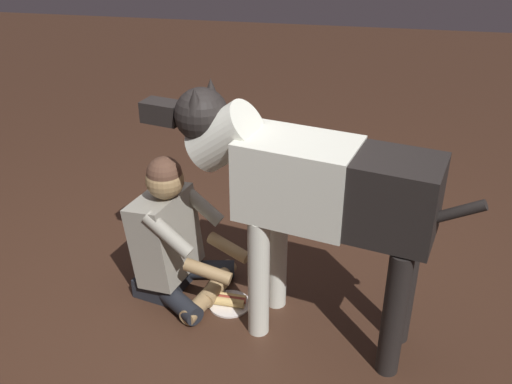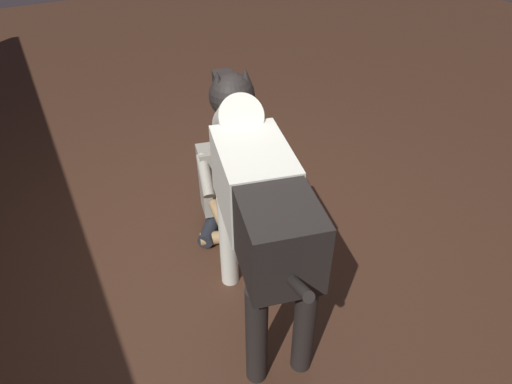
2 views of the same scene
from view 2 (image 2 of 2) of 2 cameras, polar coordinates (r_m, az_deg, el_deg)
ground_plane at (r=3.29m, az=-3.47°, el=-6.49°), size 14.61×14.61×0.00m
person_sitting_on_floor at (r=3.26m, az=-3.43°, el=1.12°), size 0.68×0.58×0.86m
large_dog at (r=2.34m, az=0.06°, el=-0.26°), size 1.66×0.58×1.30m
hot_dog_on_plate at (r=3.21m, az=-1.95°, el=-7.20°), size 0.24×0.24×0.06m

